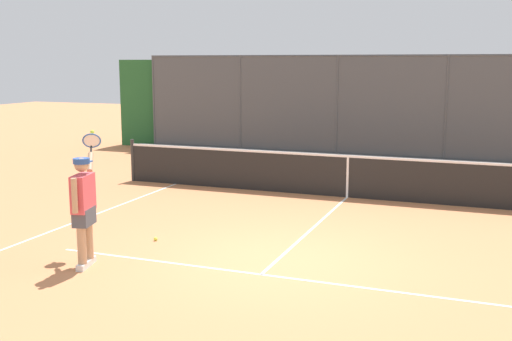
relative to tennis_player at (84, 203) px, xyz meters
The scene contains 6 objects.
ground_plane 3.04m from the tennis_player, 153.28° to the right, with size 60.00×60.00×0.00m, color #C67A4C.
court_line_markings 2.75m from the tennis_player, behind, with size 8.74×10.09×0.01m.
fence_backdrop 12.67m from the tennis_player, 101.73° to the right, with size 19.42×1.37×3.23m.
tennis_net 6.64m from the tennis_player, 112.83° to the right, with size 11.23×0.09×1.07m.
tennis_player is the anchor object (origin of this frame).
tennis_ball_near_baseline 1.82m from the tennis_player, 100.75° to the right, with size 0.07×0.07×0.07m, color #D6E042.
Camera 1 is at (-2.99, 8.72, 3.01)m, focal length 43.71 mm.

